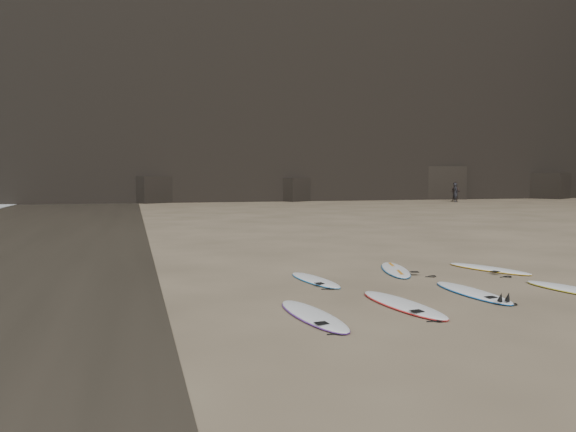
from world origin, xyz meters
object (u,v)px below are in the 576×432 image
at_px(surfboard_6, 395,269).
at_px(person_b, 455,192).
at_px(surfboard_7, 489,268).
at_px(surfboard_1, 403,304).
at_px(surfboard_0, 313,315).
at_px(surfboard_2, 472,292).
at_px(person_a, 455,192).
at_px(surfboard_5, 315,280).

height_order(surfboard_6, person_b, person_b).
distance_m(surfboard_7, person_b, 42.35).
xyz_separation_m(surfboard_1, person_b, (25.92, 39.46, 0.91)).
xyz_separation_m(surfboard_0, surfboard_1, (1.90, 0.34, 0.00)).
xyz_separation_m(surfboard_0, person_b, (27.82, 39.80, 0.91)).
bearing_deg(surfboard_7, surfboard_2, -153.19).
xyz_separation_m(person_a, person_b, (0.30, 0.49, 0.03)).
bearing_deg(surfboard_6, surfboard_7, 4.63).
relative_size(surfboard_5, person_a, 1.19).
relative_size(surfboard_1, surfboard_6, 1.05).
distance_m(surfboard_2, surfboard_6, 3.05).
height_order(surfboard_2, surfboard_7, surfboard_2).
bearing_deg(surfboard_5, surfboard_1, -83.80).
height_order(surfboard_5, person_b, person_b).
bearing_deg(person_b, surfboard_1, -71.69).
xyz_separation_m(surfboard_5, surfboard_7, (4.92, 0.29, 0.00)).
height_order(surfboard_2, surfboard_6, surfboard_6).
height_order(surfboard_0, surfboard_7, surfboard_0).
bearing_deg(surfboard_5, person_a, 44.46).
xyz_separation_m(surfboard_5, person_a, (26.41, 36.10, 0.89)).
distance_m(surfboard_1, person_b, 47.22).
height_order(surfboard_7, person_b, person_b).
bearing_deg(person_a, surfboard_6, 154.96).
height_order(surfboard_1, person_b, person_b).
height_order(surfboard_1, surfboard_7, surfboard_1).
bearing_deg(surfboard_0, surfboard_7, 23.53).
bearing_deg(surfboard_2, surfboard_7, 46.52).
relative_size(surfboard_7, person_b, 1.24).
distance_m(surfboard_0, surfboard_6, 5.36).
xyz_separation_m(surfboard_0, person_a, (27.51, 39.31, 0.89)).
xyz_separation_m(surfboard_2, surfboard_7, (2.20, 2.54, -0.00)).
bearing_deg(person_b, surfboard_2, -70.10).
height_order(surfboard_5, surfboard_7, surfboard_7).
distance_m(surfboard_2, person_b, 45.66).
relative_size(surfboard_1, surfboard_7, 1.09).
distance_m(surfboard_5, surfboard_6, 2.59).
height_order(surfboard_0, surfboard_1, surfboard_1).
distance_m(surfboard_1, person_a, 46.65).
xyz_separation_m(surfboard_2, person_b, (23.99, 38.84, 0.92)).
bearing_deg(surfboard_7, person_b, 36.76).
bearing_deg(surfboard_0, surfboard_2, 7.53).
relative_size(surfboard_2, person_a, 1.31).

